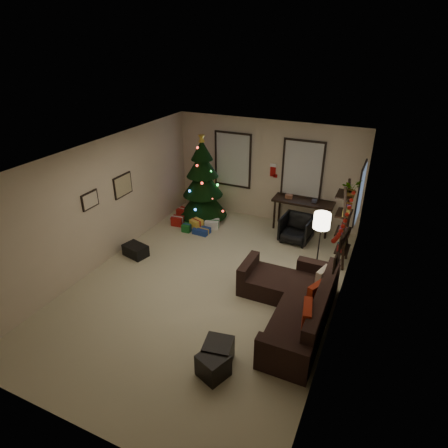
{
  "coord_description": "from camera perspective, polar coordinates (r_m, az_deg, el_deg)",
  "views": [
    {
      "loc": [
        2.98,
        -5.69,
        4.64
      ],
      "look_at": [
        0.1,
        0.6,
        1.15
      ],
      "focal_mm": 30.73,
      "sensor_mm": 36.0,
      "label": 1
    }
  ],
  "objects": [
    {
      "name": "stocking_right",
      "position": [
        10.13,
        7.35,
        7.96
      ],
      "size": [
        0.2,
        0.05,
        0.36
      ],
      "color": "#990F0C",
      "rests_on": "wall_back"
    },
    {
      "name": "floor_lamp",
      "position": [
        7.64,
        14.28,
        -0.21
      ],
      "size": [
        0.32,
        0.32,
        1.54
      ],
      "rotation": [
        0.0,
        0.0,
        -0.02
      ],
      "color": "black",
      "rests_on": "floor"
    },
    {
      "name": "wall_right",
      "position": [
        6.6,
        17.08,
        -4.5
      ],
      "size": [
        0.0,
        7.0,
        7.0
      ],
      "primitive_type": "plane",
      "rotation": [
        1.57,
        0.0,
        -1.57
      ],
      "color": "beige",
      "rests_on": "floor"
    },
    {
      "name": "wall_left",
      "position": [
        8.56,
        -17.79,
        2.82
      ],
      "size": [
        0.0,
        7.0,
        7.0
      ],
      "primitive_type": "plane",
      "rotation": [
        1.57,
        0.0,
        1.57
      ],
      "color": "beige",
      "rests_on": "floor"
    },
    {
      "name": "pillow_red_b",
      "position": [
        6.82,
        13.56,
        -10.04
      ],
      "size": [
        0.26,
        0.42,
        0.41
      ],
      "primitive_type": "cube",
      "rotation": [
        0.0,
        0.0,
        -0.42
      ],
      "color": "maroon",
      "rests_on": "sofa"
    },
    {
      "name": "bookshelf",
      "position": [
        8.56,
        17.51,
        -0.35
      ],
      "size": [
        0.3,
        0.56,
        1.91
      ],
      "color": "black",
      "rests_on": "floor"
    },
    {
      "name": "gallery",
      "position": [
        6.43,
        17.07,
        -3.09
      ],
      "size": [
        0.03,
        1.25,
        0.54
      ],
      "color": "black",
      "rests_on": "wall_right"
    },
    {
      "name": "window_right_wall",
      "position": [
        8.84,
        19.67,
        4.32
      ],
      "size": [
        0.06,
        0.9,
        1.3
      ],
      "color": "#728CB2",
      "rests_on": "wall_right"
    },
    {
      "name": "christmas_tree",
      "position": [
        10.24,
        -3.19,
        5.86
      ],
      "size": [
        1.29,
        1.29,
        2.4
      ],
      "rotation": [
        0.0,
        0.0,
        -0.2
      ],
      "color": "black",
      "rests_on": "floor"
    },
    {
      "name": "storage_bin",
      "position": [
        9.05,
        -13.01,
        -3.85
      ],
      "size": [
        0.61,
        0.48,
        0.27
      ],
      "primitive_type": "cube",
      "rotation": [
        0.0,
        0.0,
        -0.24
      ],
      "color": "black",
      "rests_on": "floor"
    },
    {
      "name": "window_back_right",
      "position": [
        9.88,
        11.6,
        7.98
      ],
      "size": [
        1.05,
        0.06,
        1.5
      ],
      "color": "#728CB2",
      "rests_on": "wall_back"
    },
    {
      "name": "sofa",
      "position": [
        7.12,
        10.47,
        -11.65
      ],
      "size": [
        1.78,
        2.59,
        0.84
      ],
      "color": "black",
      "rests_on": "floor"
    },
    {
      "name": "garland",
      "position": [
        6.3,
        17.42,
        0.64
      ],
      "size": [
        0.08,
        1.9,
        0.3
      ],
      "primitive_type": null,
      "color": "#A5140C",
      "rests_on": "wall_right"
    },
    {
      "name": "ceiling",
      "position": [
        6.72,
        -2.95,
        9.92
      ],
      "size": [
        7.0,
        7.0,
        0.0
      ],
      "primitive_type": "plane",
      "rotation": [
        3.14,
        0.0,
        0.0
      ],
      "color": "white",
      "rests_on": "floor"
    },
    {
      "name": "ottoman_far",
      "position": [
        6.09,
        -1.62,
        -20.28
      ],
      "size": [
        0.52,
        0.52,
        0.38
      ],
      "primitive_type": "cube",
      "rotation": [
        0.0,
        0.0,
        -0.37
      ],
      "color": "black",
      "rests_on": "floor"
    },
    {
      "name": "wall_front",
      "position": [
        4.96,
        -22.35,
        -17.39
      ],
      "size": [
        5.0,
        0.0,
        5.0
      ],
      "primitive_type": "plane",
      "rotation": [
        -1.57,
        0.0,
        0.0
      ],
      "color": "beige",
      "rests_on": "floor"
    },
    {
      "name": "ottoman_near",
      "position": [
        6.24,
        -0.86,
        -18.57
      ],
      "size": [
        0.49,
        0.49,
        0.4
      ],
      "primitive_type": "cube",
      "rotation": [
        0.0,
        0.0,
        0.17
      ],
      "color": "black",
      "rests_on": "floor"
    },
    {
      "name": "desk",
      "position": [
        9.92,
        11.69,
        2.93
      ],
      "size": [
        1.53,
        0.55,
        0.82
      ],
      "color": "black",
      "rests_on": "floor"
    },
    {
      "name": "potted_plant",
      "position": [
        8.2,
        18.39,
        5.35
      ],
      "size": [
        0.63,
        0.64,
        0.54
      ],
      "primitive_type": "imported",
      "rotation": [
        0.0,
        0.0,
        0.91
      ],
      "color": "#4C4C4C",
      "rests_on": "bookshelf"
    },
    {
      "name": "stocking_left",
      "position": [
        10.27,
        5.71,
        8.49
      ],
      "size": [
        0.2,
        0.05,
        0.36
      ],
      "color": "#990F0C",
      "rests_on": "wall_back"
    },
    {
      "name": "pillow_cream",
      "position": [
        7.26,
        14.46,
        -7.75
      ],
      "size": [
        0.21,
        0.4,
        0.38
      ],
      "primitive_type": "cube",
      "rotation": [
        0.0,
        0.0,
        -0.29
      ],
      "color": "beige",
      "rests_on": "sofa"
    },
    {
      "name": "wall_back",
      "position": [
        10.21,
        6.34,
        7.79
      ],
      "size": [
        5.0,
        0.0,
        5.0
      ],
      "primitive_type": "plane",
      "rotation": [
        1.57,
        0.0,
        0.0
      ],
      "color": "beige",
      "rests_on": "floor"
    },
    {
      "name": "pillow_red_a",
      "position": [
        6.28,
        12.16,
        -13.55
      ],
      "size": [
        0.22,
        0.5,
        0.48
      ],
      "primitive_type": "cube",
      "rotation": [
        0.0,
        0.0,
        0.2
      ],
      "color": "maroon",
      "rests_on": "sofa"
    },
    {
      "name": "floor",
      "position": [
        7.93,
        -2.49,
        -9.1
      ],
      "size": [
        7.0,
        7.0,
        0.0
      ],
      "primitive_type": "plane",
      "color": "#BAB08D",
      "rests_on": "ground"
    },
    {
      "name": "presents",
      "position": [
        10.12,
        -4.48,
        0.14
      ],
      "size": [
        1.3,
        0.89,
        0.3
      ],
      "rotation": [
        0.0,
        0.0,
        -0.24
      ],
      "color": "maroon",
      "rests_on": "floor"
    },
    {
      "name": "art_map",
      "position": [
        9.0,
        -14.82,
        5.57
      ],
      "size": [
        0.04,
        0.6,
        0.5
      ],
      "color": "black",
      "rests_on": "wall_left"
    },
    {
      "name": "window_back_left",
      "position": [
        10.44,
        1.34,
        9.53
      ],
      "size": [
        1.05,
        0.06,
        1.5
      ],
      "color": "#728CB2",
      "rests_on": "wall_back"
    },
    {
      "name": "art_abstract",
      "position": [
        8.26,
        -19.32,
        3.37
      ],
      "size": [
        0.04,
        0.45,
        0.35
      ],
      "color": "black",
      "rests_on": "wall_left"
    },
    {
      "name": "desk_chair",
      "position": [
        9.5,
        10.7,
        -0.69
      ],
      "size": [
        0.69,
        0.66,
        0.67
      ],
      "primitive_type": "imported",
      "rotation": [
        0.0,
        0.0,
        -0.07
      ],
      "color": "black",
      "rests_on": "floor"
    }
  ]
}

